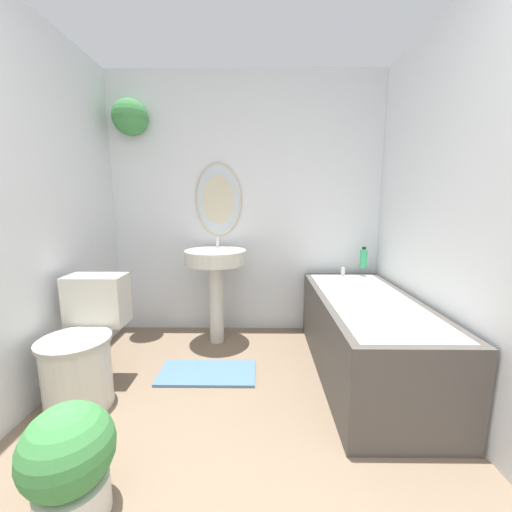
# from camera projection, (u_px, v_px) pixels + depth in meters

# --- Properties ---
(wall_back) EXTENTS (2.62, 0.31, 2.40)m
(wall_back) POSITION_uv_depth(u_px,v_px,m) (238.00, 201.00, 2.94)
(wall_back) COLOR silver
(wall_back) RESTS_ON ground_plane
(wall_right) EXTENTS (0.06, 2.81, 2.40)m
(wall_right) POSITION_uv_depth(u_px,v_px,m) (486.00, 211.00, 1.60)
(wall_right) COLOR silver
(wall_right) RESTS_ON ground_plane
(toilet) EXTENTS (0.42, 0.61, 0.76)m
(toilet) POSITION_uv_depth(u_px,v_px,m) (84.00, 350.00, 1.97)
(toilet) COLOR beige
(toilet) RESTS_ON ground_plane
(pedestal_sink) EXTENTS (0.53, 0.53, 0.94)m
(pedestal_sink) POSITION_uv_depth(u_px,v_px,m) (216.00, 269.00, 2.73)
(pedestal_sink) COLOR beige
(pedestal_sink) RESTS_ON ground_plane
(bathtub) EXTENTS (0.67, 1.56, 0.65)m
(bathtub) POSITION_uv_depth(u_px,v_px,m) (366.00, 335.00, 2.26)
(bathtub) COLOR #4C4742
(bathtub) RESTS_ON ground_plane
(shampoo_bottle) EXTENTS (0.07, 0.07, 0.19)m
(shampoo_bottle) POSITION_uv_depth(u_px,v_px,m) (364.00, 258.00, 2.86)
(shampoo_bottle) COLOR #38B275
(shampoo_bottle) RESTS_ON bathtub
(potted_plant) EXTENTS (0.35, 0.35, 0.48)m
(potted_plant) POSITION_uv_depth(u_px,v_px,m) (69.00, 460.00, 1.22)
(potted_plant) COLOR silver
(potted_plant) RESTS_ON ground_plane
(bath_mat) EXTENTS (0.70, 0.34, 0.02)m
(bath_mat) POSITION_uv_depth(u_px,v_px,m) (207.00, 373.00, 2.29)
(bath_mat) COLOR #4C7093
(bath_mat) RESTS_ON ground_plane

